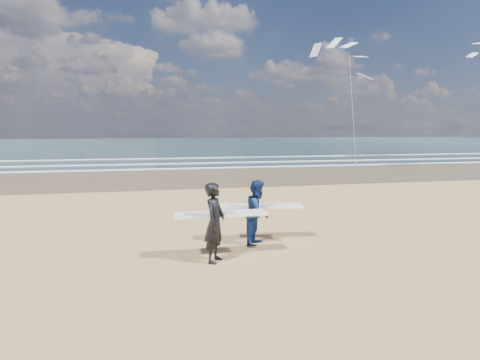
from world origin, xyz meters
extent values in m
cube|color=#493E27|center=(20.00, 18.00, 0.01)|extent=(220.00, 12.00, 0.01)
cube|color=#1A3339|center=(20.00, 72.00, 0.01)|extent=(220.00, 100.00, 0.02)
cube|color=white|center=(20.00, 22.80, 0.05)|extent=(220.00, 0.50, 0.05)
cube|color=white|center=(20.00, 27.50, 0.05)|extent=(220.00, 0.50, 0.05)
cube|color=white|center=(20.00, 34.00, 0.05)|extent=(220.00, 0.50, 0.05)
imported|color=black|center=(0.31, 0.15, 0.92)|extent=(0.71, 0.80, 1.84)
cube|color=white|center=(0.51, 0.50, 1.04)|extent=(2.21, 0.56, 0.07)
imported|color=#0D1E4B|center=(1.68, 1.39, 0.86)|extent=(1.00, 1.06, 1.72)
cube|color=white|center=(1.88, 1.74, 0.95)|extent=(2.26, 0.89, 0.07)
cube|color=slate|center=(17.01, 24.60, 0.05)|extent=(0.12, 0.12, 0.10)
camera|label=1|loc=(-1.31, -9.32, 3.07)|focal=32.00mm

